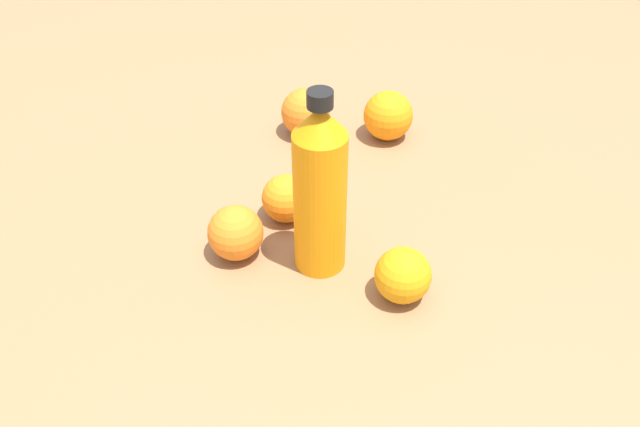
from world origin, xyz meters
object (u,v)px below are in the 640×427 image
at_px(orange_2, 305,112).
at_px(orange_3, 286,198).
at_px(orange_0, 236,233).
at_px(orange_1, 403,275).
at_px(water_bottle, 320,190).
at_px(orange_4, 388,116).

bearing_deg(orange_2, orange_3, 173.14).
xyz_separation_m(orange_0, orange_1, (-0.08, -0.21, -0.00)).
bearing_deg(orange_1, orange_0, 69.01).
bearing_deg(water_bottle, orange_2, -18.36).
height_order(orange_0, orange_2, orange_2).
bearing_deg(orange_0, orange_3, -40.36).
bearing_deg(water_bottle, orange_1, -144.21).
bearing_deg(water_bottle, orange_0, 59.34).
height_order(orange_3, orange_4, orange_4).
xyz_separation_m(orange_2, orange_4, (-0.01, -0.13, 0.00)).
bearing_deg(orange_0, water_bottle, -98.86).
bearing_deg(orange_2, orange_0, 163.09).
relative_size(orange_1, orange_4, 0.86).
bearing_deg(orange_2, orange_1, -162.63).
distance_m(water_bottle, orange_4, 0.33).
bearing_deg(orange_3, water_bottle, -153.60).
height_order(orange_1, orange_4, orange_4).
relative_size(water_bottle, orange_0, 3.43).
xyz_separation_m(water_bottle, orange_4, (0.30, -0.11, -0.08)).
xyz_separation_m(orange_1, orange_2, (0.37, 0.12, 0.01)).
distance_m(orange_1, orange_4, 0.36).
height_order(water_bottle, orange_0, water_bottle).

